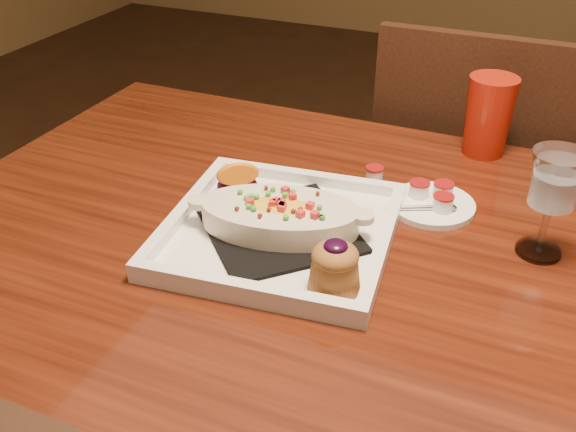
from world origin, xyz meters
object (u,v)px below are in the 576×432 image
at_px(saucer, 432,202).
at_px(plate, 283,226).
at_px(red_tumbler, 488,116).
at_px(goblet, 555,186).
at_px(chair_far, 465,202).
at_px(table, 401,324).

bearing_deg(saucer, plate, -134.76).
xyz_separation_m(plate, red_tumbler, (0.22, 0.40, 0.04)).
xyz_separation_m(plate, goblet, (0.34, 0.12, 0.08)).
bearing_deg(saucer, chair_far, 89.06).
bearing_deg(plate, red_tumbler, 55.30).
relative_size(chair_far, plate, 2.65).
xyz_separation_m(table, red_tumbler, (0.04, 0.40, 0.17)).
distance_m(plate, red_tumbler, 0.46).
bearing_deg(plate, saucer, 39.00).
height_order(table, chair_far, chair_far).
bearing_deg(red_tumbler, table, -95.08).
relative_size(saucer, red_tumbler, 0.94).
bearing_deg(saucer, table, -87.52).
bearing_deg(plate, table, -5.15).
xyz_separation_m(table, goblet, (0.16, 0.11, 0.21)).
height_order(goblet, saucer, goblet).
bearing_deg(chair_far, red_tumbler, 98.81).
distance_m(plate, goblet, 0.37).
bearing_deg(goblet, plate, -161.17).
bearing_deg(saucer, red_tumbler, 79.22).
relative_size(plate, red_tumbler, 2.47).
bearing_deg(table, saucer, 92.48).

